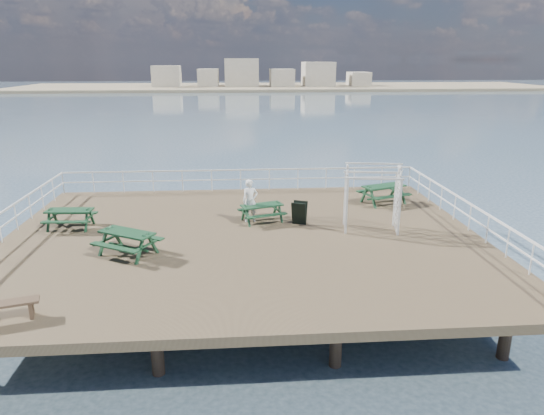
{
  "coord_description": "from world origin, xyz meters",
  "views": [
    {
      "loc": [
        -0.21,
        -17.32,
        6.42
      ],
      "look_at": [
        1.1,
        0.04,
        1.1
      ],
      "focal_mm": 32.0,
      "sensor_mm": 36.0,
      "label": 1
    }
  ],
  "objects": [
    {
      "name": "picnic_table_b",
      "position": [
        0.81,
        1.7,
        0.53
      ],
      "size": [
        2.04,
        1.82,
        0.83
      ],
      "rotation": [
        0.0,
        0.0,
        0.31
      ],
      "color": "#12321B",
      "rests_on": "ground"
    },
    {
      "name": "picnic_table_c",
      "position": [
        6.6,
        3.95,
        0.62
      ],
      "size": [
        2.43,
        2.2,
        0.97
      ],
      "rotation": [
        0.0,
        0.0,
        0.35
      ],
      "color": "#12321B",
      "rests_on": "ground"
    },
    {
      "name": "person",
      "position": [
        0.33,
        1.76,
        0.88
      ],
      "size": [
        0.71,
        0.54,
        1.77
      ],
      "primitive_type": "imported",
      "rotation": [
        0.0,
        0.0,
        0.2
      ],
      "color": "white",
      "rests_on": "ground"
    },
    {
      "name": "sea_backdrop",
      "position": [
        12.54,
        134.07,
        -0.51
      ],
      "size": [
        300.0,
        300.0,
        9.2
      ],
      "color": "#395060",
      "rests_on": "ground"
    },
    {
      "name": "railing",
      "position": [
        -0.07,
        2.57,
        0.87
      ],
      "size": [
        17.77,
        13.76,
        1.1
      ],
      "color": "silver",
      "rests_on": "ground"
    },
    {
      "name": "picnic_table_a",
      "position": [
        -6.83,
        1.47,
        0.55
      ],
      "size": [
        1.84,
        1.52,
        0.86
      ],
      "rotation": [
        0.0,
        0.0,
        -0.06
      ],
      "color": "#12321B",
      "rests_on": "ground"
    },
    {
      "name": "trellis_arbor",
      "position": [
        5.0,
        0.37,
        1.19
      ],
      "size": [
        2.31,
        1.48,
        2.68
      ],
      "rotation": [
        0.0,
        0.0,
        -0.16
      ],
      "color": "silver",
      "rests_on": "ground"
    },
    {
      "name": "ground",
      "position": [
        0.0,
        0.0,
        -0.15
      ],
      "size": [
        18.0,
        14.0,
        0.3
      ],
      "primitive_type": "cube",
      "color": "brown",
      "rests_on": "ground"
    },
    {
      "name": "flat_bench_near",
      "position": [
        -6.24,
        -5.8,
        0.38
      ],
      "size": [
        1.8,
        0.89,
        0.51
      ],
      "rotation": [
        0.0,
        0.0,
        0.28
      ],
      "color": "brown",
      "rests_on": "ground"
    },
    {
      "name": "picnic_table_d",
      "position": [
        -3.97,
        -1.5,
        0.6
      ],
      "size": [
        2.45,
        2.32,
        0.94
      ],
      "rotation": [
        0.0,
        0.0,
        -0.53
      ],
      "color": "#12321B",
      "rests_on": "ground"
    },
    {
      "name": "sandwich_board",
      "position": [
        2.3,
        1.23,
        0.47
      ],
      "size": [
        0.71,
        0.63,
        0.96
      ],
      "rotation": [
        0.0,
        0.0,
        -0.4
      ],
      "color": "black",
      "rests_on": "ground"
    }
  ]
}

